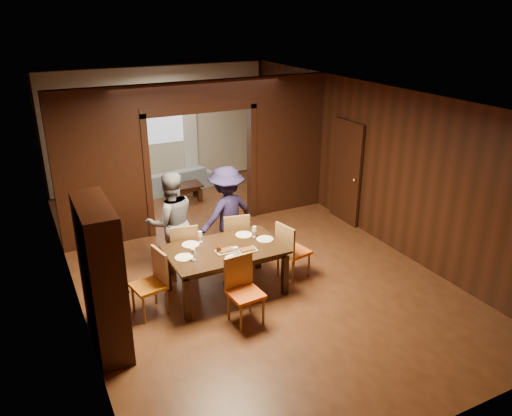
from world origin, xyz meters
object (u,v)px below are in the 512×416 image
person_purple (113,273)px  hutch (102,277)px  chair_far_r (234,237)px  person_grey (171,222)px  chair_near (246,292)px  person_navy (227,214)px  dining_table (226,270)px  sofa (173,179)px  chair_left (148,284)px  chair_far_l (183,249)px  coffee_table (184,193)px  chair_right (294,250)px

person_purple → hutch: size_ratio=0.77×
chair_far_r → person_purple: bearing=31.2°
person_grey → chair_near: (0.44, -1.93, -0.38)m
person_navy → person_purple: bearing=11.2°
person_purple → chair_far_r: (2.21, 0.81, -0.28)m
dining_table → chair_near: bearing=-94.6°
person_purple → sofa: 5.44m
chair_left → chair_far_r: 1.94m
chair_far_l → hutch: hutch is taller
person_purple → dining_table: (1.69, 0.00, -0.39)m
sofa → coffee_table: 0.83m
chair_right → chair_far_r: 1.09m
person_navy → coffee_table: person_navy is taller
chair_right → chair_near: size_ratio=1.00×
chair_far_l → person_navy: bearing=-154.0°
person_grey → chair_far_r: person_grey is taller
person_grey → coffee_table: size_ratio=2.17×
person_grey → chair_left: size_ratio=1.79×
person_purple → chair_far_r: bearing=95.3°
person_purple → coffee_table: person_purple is taller
chair_left → chair_far_r: (1.74, 0.86, 0.00)m
coffee_table → chair_near: bearing=-98.9°
hutch → chair_right: bearing=8.2°
chair_left → chair_far_r: same height
person_grey → chair_right: 2.07m
coffee_table → chair_right: chair_right is taller
coffee_table → chair_far_r: (-0.18, -3.22, 0.28)m
coffee_table → chair_far_l: bearing=-109.0°
dining_table → chair_near: chair_near is taller
dining_table → chair_far_r: 0.96m
chair_near → hutch: bearing=163.7°
person_purple → sofa: person_purple is taller
chair_far_r → hutch: 2.79m
coffee_table → chair_right: (0.49, -4.07, 0.28)m
person_navy → dining_table: person_navy is taller
coffee_table → dining_table: bearing=-99.9°
chair_far_r → sofa: bearing=-81.6°
person_navy → chair_right: person_navy is taller
chair_left → sofa: bearing=147.9°
sofa → chair_right: (0.49, -4.90, 0.21)m
dining_table → chair_left: bearing=-177.5°
person_navy → person_grey: bearing=-15.6°
person_grey → hutch: hutch is taller
dining_table → chair_near: 0.88m
person_purple → person_navy: person_navy is taller
person_purple → coffee_table: (2.39, 4.03, -0.57)m
hutch → chair_far_l: bearing=40.7°
person_navy → coffee_table: size_ratio=2.12×
chair_far_r → person_grey: bearing=-2.9°
person_purple → person_grey: person_grey is taller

